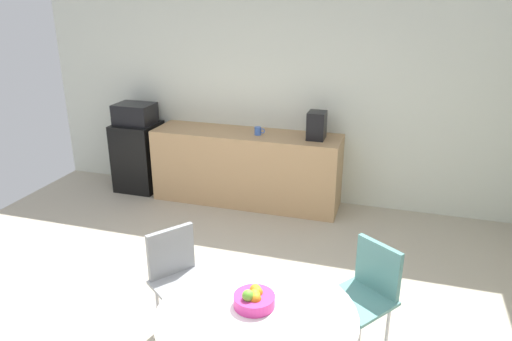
{
  "coord_description": "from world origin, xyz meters",
  "views": [
    {
      "loc": [
        1.55,
        -2.62,
        2.49
      ],
      "look_at": [
        0.33,
        1.31,
        0.95
      ],
      "focal_mm": 33.48,
      "sensor_mm": 36.0,
      "label": 1
    }
  ],
  "objects_px": {
    "mug_white": "(311,135)",
    "chair_gray": "(177,270)",
    "mini_fridge": "(139,156)",
    "coffee_maker": "(317,125)",
    "fruit_bowl": "(254,299)",
    "mug_green": "(258,131)",
    "round_table": "(257,330)",
    "microwave": "(135,114)",
    "chair_teal": "(368,285)"
  },
  "relations": [
    {
      "from": "mug_white",
      "to": "chair_gray",
      "type": "bearing_deg",
      "value": -102.1
    },
    {
      "from": "mini_fridge",
      "to": "coffee_maker",
      "type": "distance_m",
      "value": 2.44
    },
    {
      "from": "fruit_bowl",
      "to": "mug_green",
      "type": "xyz_separation_m",
      "value": [
        -0.88,
        2.97,
        0.15
      ]
    },
    {
      "from": "round_table",
      "to": "mug_white",
      "type": "distance_m",
      "value": 3.09
    },
    {
      "from": "mug_white",
      "to": "mug_green",
      "type": "xyz_separation_m",
      "value": [
        -0.63,
        -0.03,
        0.0
      ]
    },
    {
      "from": "microwave",
      "to": "fruit_bowl",
      "type": "height_order",
      "value": "microwave"
    },
    {
      "from": "round_table",
      "to": "mug_green",
      "type": "relative_size",
      "value": 9.13
    },
    {
      "from": "round_table",
      "to": "mug_white",
      "type": "bearing_deg",
      "value": 95.28
    },
    {
      "from": "microwave",
      "to": "mug_green",
      "type": "distance_m",
      "value": 1.67
    },
    {
      "from": "chair_gray",
      "to": "mug_white",
      "type": "height_order",
      "value": "mug_white"
    },
    {
      "from": "chair_teal",
      "to": "microwave",
      "type": "bearing_deg",
      "value": 144.6
    },
    {
      "from": "chair_teal",
      "to": "mug_white",
      "type": "distance_m",
      "value": 2.44
    },
    {
      "from": "chair_gray",
      "to": "fruit_bowl",
      "type": "xyz_separation_m",
      "value": [
        0.78,
        -0.54,
        0.27
      ]
    },
    {
      "from": "round_table",
      "to": "chair_gray",
      "type": "distance_m",
      "value": 1.01
    },
    {
      "from": "microwave",
      "to": "chair_gray",
      "type": "relative_size",
      "value": 0.58
    },
    {
      "from": "fruit_bowl",
      "to": "mini_fridge",
      "type": "bearing_deg",
      "value": 130.27
    },
    {
      "from": "mini_fridge",
      "to": "mug_green",
      "type": "xyz_separation_m",
      "value": [
        1.67,
        -0.04,
        0.5
      ]
    },
    {
      "from": "mini_fridge",
      "to": "chair_teal",
      "type": "distance_m",
      "value": 3.89
    },
    {
      "from": "chair_teal",
      "to": "round_table",
      "type": "bearing_deg",
      "value": -125.59
    },
    {
      "from": "microwave",
      "to": "fruit_bowl",
      "type": "xyz_separation_m",
      "value": [
        2.55,
        -3.01,
        -0.23
      ]
    },
    {
      "from": "round_table",
      "to": "coffee_maker",
      "type": "relative_size",
      "value": 3.68
    },
    {
      "from": "mini_fridge",
      "to": "mug_green",
      "type": "distance_m",
      "value": 1.74
    },
    {
      "from": "chair_teal",
      "to": "mug_white",
      "type": "height_order",
      "value": "mug_white"
    },
    {
      "from": "mini_fridge",
      "to": "chair_teal",
      "type": "height_order",
      "value": "mini_fridge"
    },
    {
      "from": "mini_fridge",
      "to": "mug_green",
      "type": "height_order",
      "value": "mug_green"
    },
    {
      "from": "microwave",
      "to": "mug_green",
      "type": "height_order",
      "value": "microwave"
    },
    {
      "from": "mini_fridge",
      "to": "chair_gray",
      "type": "xyz_separation_m",
      "value": [
        1.78,
        -2.48,
        0.07
      ]
    },
    {
      "from": "microwave",
      "to": "chair_teal",
      "type": "xyz_separation_m",
      "value": [
        3.17,
        -2.25,
        -0.51
      ]
    },
    {
      "from": "microwave",
      "to": "fruit_bowl",
      "type": "relative_size",
      "value": 1.94
    },
    {
      "from": "round_table",
      "to": "fruit_bowl",
      "type": "bearing_deg",
      "value": 119.25
    },
    {
      "from": "round_table",
      "to": "mug_white",
      "type": "relative_size",
      "value": 9.13
    },
    {
      "from": "microwave",
      "to": "mug_white",
      "type": "distance_m",
      "value": 2.3
    },
    {
      "from": "chair_teal",
      "to": "chair_gray",
      "type": "bearing_deg",
      "value": -170.99
    },
    {
      "from": "microwave",
      "to": "chair_teal",
      "type": "bearing_deg",
      "value": -35.4
    },
    {
      "from": "mini_fridge",
      "to": "coffee_maker",
      "type": "xyz_separation_m",
      "value": [
        2.36,
        0.0,
        0.61
      ]
    },
    {
      "from": "mini_fridge",
      "to": "chair_gray",
      "type": "relative_size",
      "value": 1.08
    },
    {
      "from": "microwave",
      "to": "round_table",
      "type": "distance_m",
      "value": 4.04
    },
    {
      "from": "chair_teal",
      "to": "fruit_bowl",
      "type": "relative_size",
      "value": 3.36
    },
    {
      "from": "mini_fridge",
      "to": "microwave",
      "type": "height_order",
      "value": "microwave"
    },
    {
      "from": "fruit_bowl",
      "to": "coffee_maker",
      "type": "height_order",
      "value": "coffee_maker"
    },
    {
      "from": "round_table",
      "to": "chair_gray",
      "type": "bearing_deg",
      "value": 143.61
    },
    {
      "from": "microwave",
      "to": "coffee_maker",
      "type": "xyz_separation_m",
      "value": [
        2.36,
        0.0,
        0.03
      ]
    },
    {
      "from": "microwave",
      "to": "round_table",
      "type": "xyz_separation_m",
      "value": [
        2.59,
        -3.07,
        -0.4
      ]
    },
    {
      "from": "mini_fridge",
      "to": "chair_teal",
      "type": "bearing_deg",
      "value": -35.4
    },
    {
      "from": "mini_fridge",
      "to": "chair_gray",
      "type": "bearing_deg",
      "value": -54.35
    },
    {
      "from": "mug_green",
      "to": "microwave",
      "type": "bearing_deg",
      "value": 178.61
    },
    {
      "from": "chair_gray",
      "to": "fruit_bowl",
      "type": "relative_size",
      "value": 3.36
    },
    {
      "from": "round_table",
      "to": "chair_teal",
      "type": "bearing_deg",
      "value": 54.41
    },
    {
      "from": "chair_gray",
      "to": "mug_white",
      "type": "xyz_separation_m",
      "value": [
        0.53,
        2.46,
        0.43
      ]
    },
    {
      "from": "mini_fridge",
      "to": "microwave",
      "type": "xyz_separation_m",
      "value": [
        0.0,
        0.0,
        0.58
      ]
    }
  ]
}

